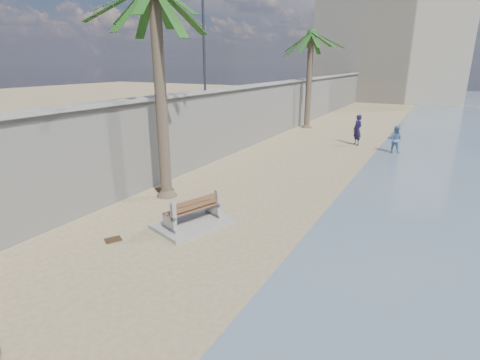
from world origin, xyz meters
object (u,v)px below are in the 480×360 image
(palm_back, at_px, (312,35))
(person_a, at_px, (358,128))
(person_b, at_px, (395,138))
(bench_far, at_px, (193,213))

(palm_back, distance_m, person_a, 8.83)
(person_b, bearing_deg, person_a, -22.75)
(bench_far, height_order, palm_back, palm_back)
(bench_far, distance_m, palm_back, 20.56)
(bench_far, xyz_separation_m, person_b, (4.25, 13.52, 0.43))
(bench_far, height_order, person_b, person_b)
(bench_far, relative_size, person_b, 1.57)
(palm_back, bearing_deg, bench_far, -81.63)
(bench_far, bearing_deg, person_b, 72.53)
(palm_back, relative_size, person_b, 4.58)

